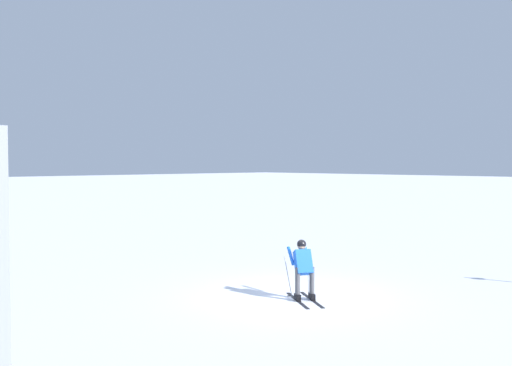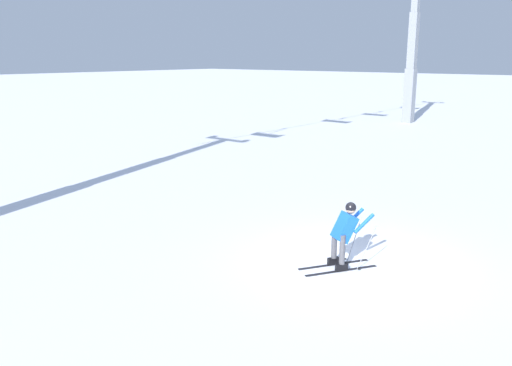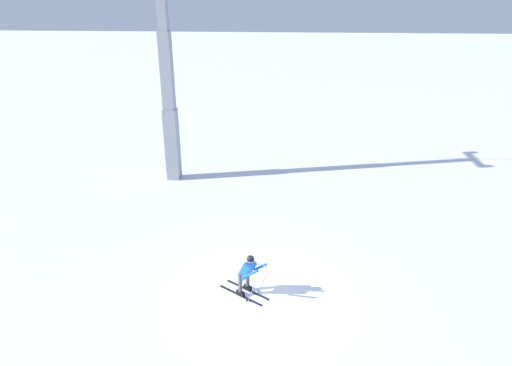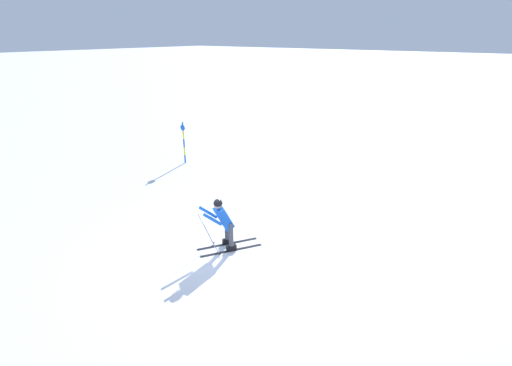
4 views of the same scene
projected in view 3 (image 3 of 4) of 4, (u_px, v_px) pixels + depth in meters
name	position (u px, v px, depth m)	size (l,w,h in m)	color
ground_plane	(261.00, 296.00, 14.62)	(260.00, 260.00, 0.00)	white
skier_carving_main	(247.00, 272.00, 14.37)	(1.77, 1.37, 1.67)	black
lift_tower_near	(168.00, 84.00, 22.39)	(0.68, 2.98, 12.04)	gray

